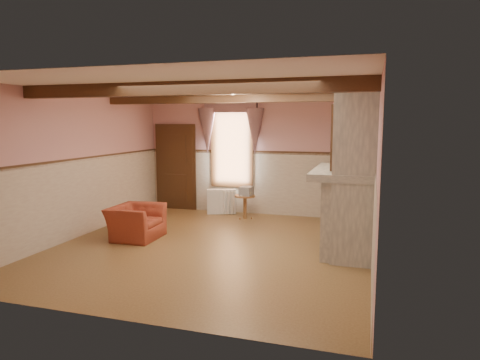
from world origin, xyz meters
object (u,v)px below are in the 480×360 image
(bowl, at_px, (345,167))
(oil_lamp, at_px, (346,160))
(radiator, at_px, (221,202))
(armchair, at_px, (136,222))
(side_table, at_px, (245,207))
(mantel_clock, at_px, (347,160))

(bowl, bearing_deg, oil_lamp, 90.00)
(bowl, bearing_deg, radiator, 143.03)
(radiator, bearing_deg, armchair, -127.38)
(side_table, distance_m, mantel_clock, 2.91)
(mantel_clock, bearing_deg, oil_lamp, -90.00)
(mantel_clock, xyz_separation_m, oil_lamp, (0.00, -0.34, 0.04))
(armchair, relative_size, side_table, 1.78)
(armchair, distance_m, bowl, 4.02)
(mantel_clock, relative_size, oil_lamp, 0.86)
(radiator, xyz_separation_m, oil_lamp, (3.03, -1.90, 1.26))
(mantel_clock, bearing_deg, armchair, -164.87)
(bowl, height_order, mantel_clock, mantel_clock)
(armchair, bearing_deg, bowl, -86.44)
(mantel_clock, bearing_deg, side_table, 152.41)
(side_table, distance_m, bowl, 3.25)
(mantel_clock, bearing_deg, radiator, 152.68)
(side_table, xyz_separation_m, radiator, (-0.70, 0.35, 0.02))
(radiator, relative_size, mantel_clock, 2.92)
(bowl, relative_size, mantel_clock, 1.34)
(radiator, bearing_deg, side_table, -46.39)
(armchair, height_order, bowl, bowl)
(armchair, distance_m, radiator, 2.73)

